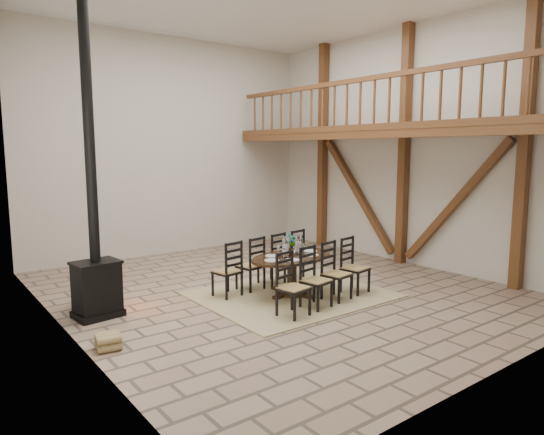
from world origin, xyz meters
TOP-DOWN VIEW (x-y plane):
  - ground at (0.00, 0.00)m, footprint 8.00×8.00m
  - room_shell at (1.19, 0.00)m, footprint 7.02×8.02m
  - rug at (-0.02, -0.43)m, footprint 3.00×2.50m
  - dining_table at (-0.02, -0.42)m, footprint 2.30×2.14m
  - wood_stove at (-2.97, 0.46)m, footprint 0.70×0.57m
  - log_basket at (-2.93, 0.93)m, footprint 0.50×0.50m
  - log_stack at (-3.25, -0.80)m, footprint 0.32×0.33m

SIDE VIEW (x-z plane):
  - ground at x=0.00m, z-range 0.00..0.00m
  - rug at x=-0.02m, z-range 0.00..0.02m
  - log_stack at x=-3.25m, z-range 0.00..0.20m
  - log_basket at x=-2.93m, z-range -0.03..0.39m
  - dining_table at x=-0.02m, z-range -0.18..0.87m
  - wood_stove at x=-2.97m, z-range -1.37..3.63m
  - room_shell at x=1.19m, z-range 0.51..5.52m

